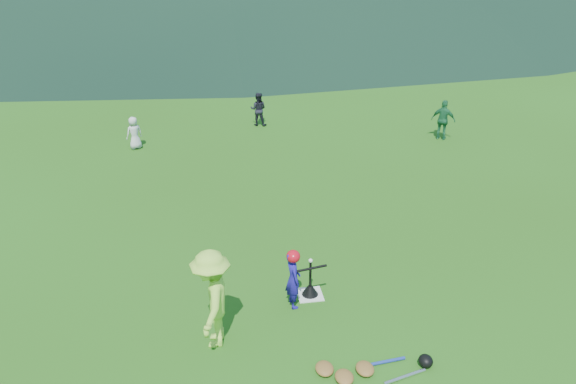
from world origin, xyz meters
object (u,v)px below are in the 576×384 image
object	(u,v)px
fielder_c	(443,120)
equipment_pile	(365,369)
home_plate	(310,295)
fielder_a	(134,133)
batting_tee	(310,289)
batter_child	(293,279)
adult_coach	(212,299)
fielder_b	(258,109)

from	to	relation	value
fielder_c	equipment_pile	xyz separation A→B (m)	(-5.22, -9.44, -0.56)
home_plate	fielder_a	distance (m)	8.93
home_plate	batting_tee	world-z (taller)	batting_tee
batting_tee	home_plate	bearing A→B (deg)	0.00
home_plate	batter_child	xyz separation A→B (m)	(-0.35, -0.24, 0.53)
fielder_a	equipment_pile	distance (m)	10.98
home_plate	adult_coach	size ratio (longest dim) A/B	0.27
home_plate	batter_child	size ratio (longest dim) A/B	0.41
home_plate	batting_tee	size ratio (longest dim) A/B	0.66
fielder_c	batting_tee	size ratio (longest dim) A/B	1.84
batter_child	batting_tee	distance (m)	0.59
fielder_b	adult_coach	bearing A→B (deg)	95.75
batting_tee	equipment_pile	distance (m)	2.10
fielder_c	equipment_pile	world-z (taller)	fielder_c
adult_coach	fielder_b	size ratio (longest dim) A/B	1.51
home_plate	fielder_b	bearing A→B (deg)	89.06
fielder_b	batting_tee	xyz separation A→B (m)	(-0.16, -9.65, -0.43)
home_plate	fielder_b	xyz separation A→B (m)	(0.16, 9.65, 0.55)
fielder_a	batting_tee	world-z (taller)	fielder_a
fielder_b	equipment_pile	xyz separation A→B (m)	(0.28, -11.70, -0.49)
fielder_a	fielder_c	bearing A→B (deg)	146.90
equipment_pile	fielder_b	bearing A→B (deg)	91.38
fielder_b	equipment_pile	bearing A→B (deg)	107.33
batter_child	equipment_pile	world-z (taller)	batter_child
fielder_c	equipment_pile	distance (m)	10.81
adult_coach	fielder_a	xyz separation A→B (m)	(-1.97, 9.09, -0.35)
fielder_b	batting_tee	bearing A→B (deg)	105.02
fielder_b	fielder_c	world-z (taller)	fielder_c
home_plate	fielder_a	size ratio (longest dim) A/B	0.46
home_plate	adult_coach	bearing A→B (deg)	-150.48
batter_child	fielder_a	size ratio (longest dim) A/B	1.11
fielder_c	equipment_pile	bearing A→B (deg)	95.74
fielder_a	batting_tee	distance (m)	8.92
home_plate	fielder_c	size ratio (longest dim) A/B	0.36
equipment_pile	fielder_c	bearing A→B (deg)	61.06
adult_coach	fielder_a	world-z (taller)	adult_coach
fielder_a	batting_tee	xyz separation A→B (m)	(3.73, -8.09, -0.36)
batting_tee	equipment_pile	size ratio (longest dim) A/B	0.38
adult_coach	fielder_c	bearing A→B (deg)	148.07
home_plate	equipment_pile	world-z (taller)	equipment_pile
fielder_a	fielder_c	distance (m)	9.42
fielder_c	batter_child	bearing A→B (deg)	86.43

